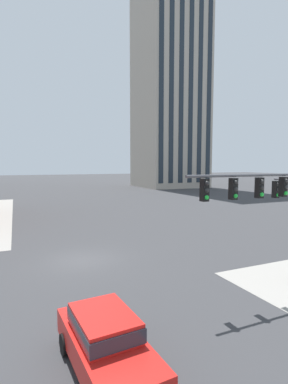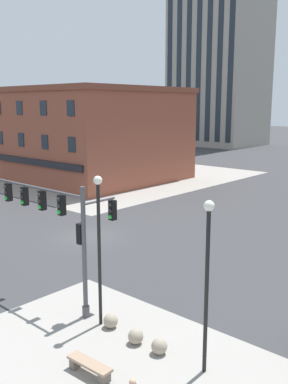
% 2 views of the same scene
% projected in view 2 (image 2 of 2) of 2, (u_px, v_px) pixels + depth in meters
% --- Properties ---
extents(ground_plane, '(320.00, 320.00, 0.00)m').
position_uv_depth(ground_plane, '(86.00, 236.00, 30.64)').
color(ground_plane, '#38383A').
extents(sidewalk_far_corner, '(32.00, 32.00, 0.02)m').
position_uv_depth(sidewalk_far_corner, '(102.00, 174.00, 58.33)').
color(sidewalk_far_corner, gray).
rests_on(sidewalk_far_corner, ground).
extents(traffic_signal_main, '(6.77, 2.09, 5.79)m').
position_uv_depth(traffic_signal_main, '(61.00, 221.00, 19.52)').
color(traffic_signal_main, '#4C4C51').
rests_on(traffic_signal_main, ground).
extents(bollard_sphere_curb_a, '(0.61, 0.61, 0.61)m').
position_uv_depth(bollard_sphere_curb_a, '(111.00, 321.00, 18.06)').
color(bollard_sphere_curb_a, gray).
rests_on(bollard_sphere_curb_a, ground).
extents(bollard_sphere_curb_b, '(0.61, 0.61, 0.61)m').
position_uv_depth(bollard_sphere_curb_b, '(136.00, 336.00, 16.84)').
color(bollard_sphere_curb_b, gray).
rests_on(bollard_sphere_curb_b, ground).
extents(bollard_sphere_curb_c, '(0.61, 0.61, 0.61)m').
position_uv_depth(bollard_sphere_curb_c, '(159.00, 346.00, 16.15)').
color(bollard_sphere_curb_c, gray).
rests_on(bollard_sphere_curb_c, ground).
extents(bench_near_signal, '(1.82, 0.56, 0.49)m').
position_uv_depth(bench_near_signal, '(90.00, 366.00, 14.87)').
color(bench_near_signal, '#9E7F66').
rests_on(bench_near_signal, ground).
extents(street_lamp_corner_near, '(0.36, 0.36, 6.36)m').
position_uv_depth(street_lamp_corner_near, '(99.00, 235.00, 17.64)').
color(street_lamp_corner_near, black).
rests_on(street_lamp_corner_near, ground).
extents(street_lamp_mid_sidewalk, '(0.36, 0.36, 6.10)m').
position_uv_depth(street_lamp_mid_sidewalk, '(207.00, 269.00, 14.41)').
color(street_lamp_mid_sidewalk, black).
rests_on(street_lamp_mid_sidewalk, ground).
extents(storefront_block_near_corner, '(22.71, 18.24, 11.11)m').
position_uv_depth(storefront_block_near_corner, '(83.00, 133.00, 55.06)').
color(storefront_block_near_corner, brown).
rests_on(storefront_block_near_corner, ground).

